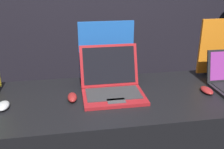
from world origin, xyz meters
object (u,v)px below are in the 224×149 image
mouse_front (3,106)px  promo_stand_back (221,49)px  laptop_middle (112,84)px  mouse_back (207,90)px  promo_stand_middle (106,53)px  mouse_middle (72,97)px

mouse_front → promo_stand_back: bearing=11.0°
laptop_middle → mouse_back: (0.61, -0.09, -0.05)m
laptop_middle → promo_stand_back: 0.89m
mouse_front → laptop_middle: size_ratio=0.30×
mouse_front → laptop_middle: laptop_middle is taller
promo_stand_back → promo_stand_middle: bearing=177.2°
laptop_middle → promo_stand_middle: 0.27m
mouse_front → promo_stand_back: (1.51, 0.29, 0.19)m
promo_stand_middle → mouse_back: promo_stand_middle is taller
mouse_front → mouse_middle: bearing=5.8°
mouse_front → promo_stand_middle: bearing=27.3°
promo_stand_middle → mouse_back: 0.72m
laptop_middle → mouse_front: bearing=-171.3°
laptop_middle → mouse_back: laptop_middle is taller
mouse_back → promo_stand_middle: bearing=151.7°
mouse_front → promo_stand_back: promo_stand_back is taller
mouse_back → promo_stand_back: bearing=49.6°
promo_stand_middle → promo_stand_back: promo_stand_back is taller
promo_stand_middle → mouse_front: bearing=-152.7°
laptop_middle → promo_stand_back: promo_stand_back is taller
promo_stand_back → mouse_front: bearing=-169.0°
laptop_middle → mouse_back: size_ratio=3.22×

